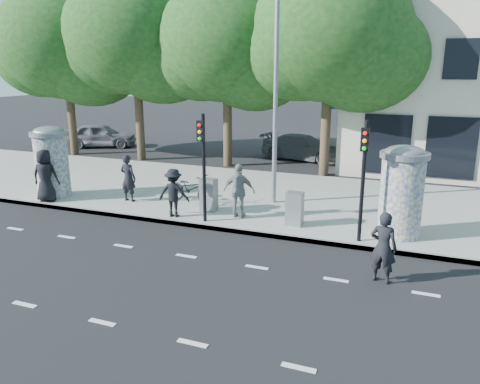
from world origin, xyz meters
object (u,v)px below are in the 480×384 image
at_px(bicycle, 191,188).
at_px(cabinet_left, 209,195).
at_px(car_left, 100,135).
at_px(traffic_pole_near, 203,157).
at_px(car_right, 303,147).
at_px(ped_a, 45,176).
at_px(ped_e, 239,191).
at_px(street_lamp, 276,70).
at_px(ad_column_right, 402,189).
at_px(ped_b, 128,178).
at_px(cabinet_right, 295,209).
at_px(traffic_pole_far, 363,169).
at_px(man_road, 383,247).
at_px(ad_column_left, 52,160).
at_px(ped_d, 174,193).

height_order(bicycle, cabinet_left, cabinet_left).
bearing_deg(car_left, bicycle, -155.01).
bearing_deg(traffic_pole_near, car_right, 88.55).
xyz_separation_m(traffic_pole_near, ped_a, (-6.34, 0.06, -1.13)).
bearing_deg(ped_e, street_lamp, -109.70).
bearing_deg(ad_column_right, car_left, 150.42).
bearing_deg(ped_a, traffic_pole_near, 162.53).
bearing_deg(car_left, ped_b, -163.08).
bearing_deg(ped_e, cabinet_right, 171.10).
xyz_separation_m(traffic_pole_far, street_lamp, (-3.40, 2.84, 2.56)).
distance_m(traffic_pole_near, street_lamp, 4.07).
height_order(street_lamp, man_road, street_lamp).
distance_m(ped_a, cabinet_right, 9.13).
bearing_deg(ped_b, street_lamp, -157.08).
distance_m(traffic_pole_near, cabinet_left, 1.92).
height_order(ped_b, bicycle, ped_b).
bearing_deg(cabinet_left, car_right, 89.73).
bearing_deg(man_road, cabinet_left, -16.38).
xyz_separation_m(ad_column_left, man_road, (12.19, -2.79, -0.68)).
relative_size(ped_a, ped_d, 1.20).
distance_m(ped_b, car_left, 13.57).
height_order(ped_e, cabinet_left, ped_e).
relative_size(traffic_pole_near, man_road, 1.98).
relative_size(street_lamp, ped_a, 4.19).
distance_m(bicycle, cabinet_right, 4.28).
distance_m(traffic_pole_far, ped_d, 6.10).
height_order(cabinet_right, car_left, car_left).
bearing_deg(ad_column_left, ped_e, 0.93).
relative_size(ad_column_right, traffic_pole_near, 0.78).
height_order(ped_d, bicycle, ped_d).
bearing_deg(traffic_pole_far, street_lamp, 140.12).
relative_size(man_road, cabinet_right, 1.63).
distance_m(street_lamp, bicycle, 5.08).
xyz_separation_m(bicycle, cabinet_right, (4.14, -1.10, 0.00)).
bearing_deg(ad_column_right, ad_column_left, -179.08).
relative_size(ad_column_left, car_right, 0.57).
bearing_deg(car_right, cabinet_right, -156.59).
height_order(street_lamp, ped_e, street_lamp).
height_order(ped_e, car_left, ped_e).
bearing_deg(cabinet_right, bicycle, 166.81).
distance_m(man_road, car_left, 22.56).
distance_m(bicycle, cabinet_left, 1.24).
bearing_deg(bicycle, street_lamp, -58.88).
height_order(ped_b, ped_e, ped_e).
distance_m(ped_d, ped_e, 2.13).
xyz_separation_m(cabinet_left, car_right, (0.65, 10.76, -0.04)).
distance_m(traffic_pole_near, ped_e, 1.69).
bearing_deg(street_lamp, ped_b, -161.36).
xyz_separation_m(ped_e, car_right, (-0.57, 11.04, -0.37)).
bearing_deg(ad_column_left, traffic_pole_near, -6.11).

